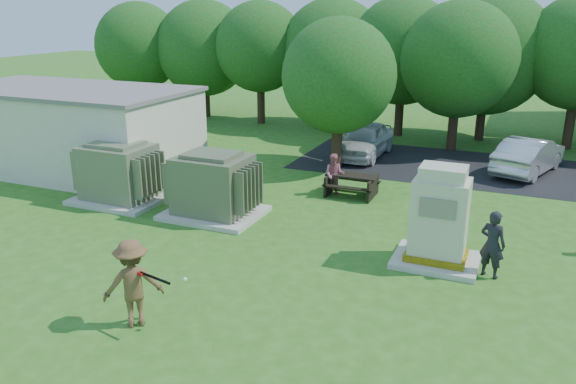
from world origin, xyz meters
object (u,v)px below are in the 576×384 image
at_px(transformer_right, 213,187).
at_px(generator_cabinet, 439,222).
at_px(car_white, 365,140).
at_px(car_silver_a, 529,155).
at_px(batter, 133,283).
at_px(person_at_picnic, 334,174).
at_px(picnic_table, 352,182).
at_px(person_by_generator, 492,244).
at_px(transformer_left, 119,174).

relative_size(transformer_right, generator_cabinet, 1.14).
height_order(car_white, car_silver_a, car_white).
distance_m(batter, person_at_picnic, 9.93).
distance_m(picnic_table, car_silver_a, 7.97).
relative_size(transformer_right, car_white, 0.67).
bearing_deg(car_white, person_at_picnic, -83.35).
bearing_deg(generator_cabinet, transformer_right, 173.55).
relative_size(transformer_right, car_silver_a, 0.68).
bearing_deg(generator_cabinet, batter, -133.92).
xyz_separation_m(picnic_table, person_by_generator, (5.02, -4.76, 0.39)).
distance_m(person_at_picnic, car_silver_a, 8.51).
xyz_separation_m(transformer_left, batter, (5.51, -6.35, -0.01)).
relative_size(transformer_left, car_silver_a, 0.68).
bearing_deg(car_silver_a, generator_cabinet, 96.59).
bearing_deg(transformer_right, person_by_generator, -7.26).
height_order(transformer_right, person_by_generator, transformer_right).
bearing_deg(generator_cabinet, car_white, 115.42).
height_order(transformer_right, car_white, transformer_right).
bearing_deg(transformer_right, generator_cabinet, -6.45).
xyz_separation_m(car_white, car_silver_a, (6.80, 0.01, -0.03)).
relative_size(transformer_right, batter, 1.57).
relative_size(person_by_generator, car_silver_a, 0.39).
height_order(person_by_generator, car_white, person_by_generator).
relative_size(person_by_generator, car_white, 0.39).
distance_m(person_by_generator, car_white, 12.00).
height_order(generator_cabinet, batter, generator_cabinet).
bearing_deg(picnic_table, transformer_left, -152.85).
xyz_separation_m(generator_cabinet, picnic_table, (-3.67, 4.49, -0.67)).
relative_size(transformer_left, picnic_table, 1.68).
bearing_deg(person_at_picnic, batter, -105.38).
distance_m(batter, car_white, 15.59).
distance_m(batter, car_silver_a, 17.24).
distance_m(generator_cabinet, picnic_table, 5.84).
distance_m(person_by_generator, person_at_picnic, 7.26).
bearing_deg(person_by_generator, person_at_picnic, -21.11).
relative_size(person_at_picnic, car_silver_a, 0.34).
distance_m(generator_cabinet, car_white, 11.13).
relative_size(transformer_left, batter, 1.57).
bearing_deg(person_at_picnic, car_silver_a, 32.99).
height_order(transformer_left, picnic_table, transformer_left).
bearing_deg(person_at_picnic, car_white, 85.80).
xyz_separation_m(transformer_left, car_white, (6.07, 9.24, -0.21)).
relative_size(batter, person_at_picnic, 1.28).
distance_m(transformer_right, car_white, 9.54).
xyz_separation_m(person_at_picnic, car_white, (-0.50, 5.71, 0.01)).
distance_m(picnic_table, person_at_picnic, 0.67).
height_order(generator_cabinet, car_silver_a, generator_cabinet).
bearing_deg(transformer_right, car_white, 75.61).
height_order(picnic_table, person_at_picnic, person_at_picnic).
bearing_deg(person_by_generator, car_white, -41.07).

